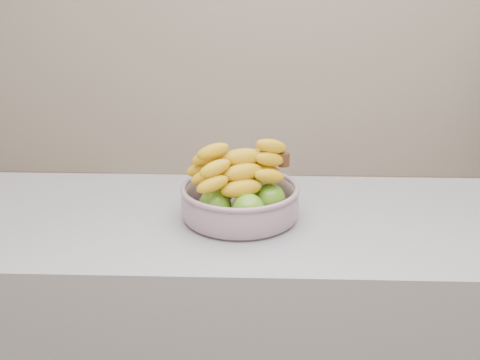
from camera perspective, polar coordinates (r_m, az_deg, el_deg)
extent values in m
plane|color=tan|center=(2.75, 5.81, -14.25)|extent=(4.00, 4.00, 0.00)
cylinder|color=#AAB3CD|center=(1.65, 0.00, -3.06)|extent=(0.25, 0.25, 0.01)
torus|color=#AAB3CD|center=(1.62, 0.00, -0.70)|extent=(0.29, 0.29, 0.01)
sphere|color=#568D18|center=(1.57, 0.71, -2.58)|extent=(0.08, 0.08, 0.08)
sphere|color=#568D18|center=(1.63, 2.54, -1.65)|extent=(0.08, 0.08, 0.08)
sphere|color=#568D18|center=(1.69, 0.85, -0.73)|extent=(0.08, 0.08, 0.08)
sphere|color=#568D18|center=(1.67, -1.93, -1.02)|extent=(0.08, 0.08, 0.08)
sphere|color=#568D18|center=(1.60, -2.16, -2.15)|extent=(0.08, 0.08, 0.08)
ellipsoid|color=yellow|center=(1.57, 0.11, -0.74)|extent=(0.18, 0.11, 0.04)
ellipsoid|color=yellow|center=(1.61, -0.33, -0.16)|extent=(0.19, 0.10, 0.04)
ellipsoid|color=yellow|center=(1.65, -0.75, 0.40)|extent=(0.19, 0.08, 0.04)
ellipsoid|color=yellow|center=(1.58, 0.24, 0.67)|extent=(0.18, 0.12, 0.04)
ellipsoid|color=yellow|center=(1.63, -0.24, 1.26)|extent=(0.19, 0.06, 0.04)
ellipsoid|color=yellow|center=(1.59, 0.20, 1.96)|extent=(0.19, 0.10, 0.04)
cylinder|color=#432815|center=(1.63, 3.75, 1.77)|extent=(0.03, 0.03, 0.03)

